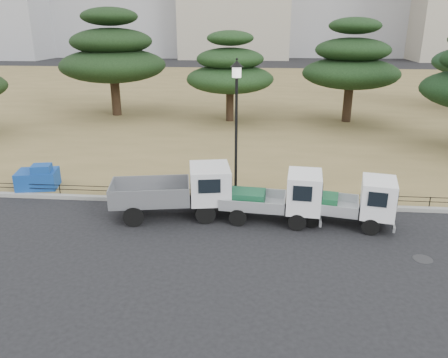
# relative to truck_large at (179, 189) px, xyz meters

# --- Properties ---
(ground) EXTENTS (220.00, 220.00, 0.00)m
(ground) POSITION_rel_truck_large_xyz_m (1.65, -1.36, -1.07)
(ground) COLOR black
(lawn) EXTENTS (120.00, 56.00, 0.15)m
(lawn) POSITION_rel_truck_large_xyz_m (1.65, 29.24, -0.99)
(lawn) COLOR olive
(lawn) RESTS_ON ground
(curb) EXTENTS (120.00, 0.25, 0.16)m
(curb) POSITION_rel_truck_large_xyz_m (1.65, 1.24, -0.99)
(curb) COLOR gray
(curb) RESTS_ON ground
(truck_large) EXTENTS (4.64, 2.50, 1.92)m
(truck_large) POSITION_rel_truck_large_xyz_m (0.00, 0.00, 0.00)
(truck_large) COLOR black
(truck_large) RESTS_ON ground
(truck_kei_front) EXTENTS (3.71, 1.84, 1.90)m
(truck_kei_front) POSITION_rel_truck_large_xyz_m (3.74, -0.11, -0.12)
(truck_kei_front) COLOR black
(truck_kei_front) RESTS_ON ground
(truck_kei_rear) EXTENTS (3.65, 2.08, 1.80)m
(truck_kei_rear) POSITION_rel_truck_large_xyz_m (6.34, -0.20, -0.17)
(truck_kei_rear) COLOR black
(truck_kei_rear) RESTS_ON ground
(street_lamp) EXTENTS (0.49, 0.49, 5.48)m
(street_lamp) POSITION_rel_truck_large_xyz_m (2.04, 1.54, 2.79)
(street_lamp) COLOR black
(street_lamp) RESTS_ON lawn
(pipe_fence) EXTENTS (38.00, 0.04, 0.40)m
(pipe_fence) POSITION_rel_truck_large_xyz_m (1.65, 1.39, -0.63)
(pipe_fence) COLOR black
(pipe_fence) RESTS_ON lawn
(tarp_pile) EXTENTS (1.87, 1.53, 1.10)m
(tarp_pile) POSITION_rel_truck_large_xyz_m (-6.57, 2.00, -0.48)
(tarp_pile) COLOR #14449D
(tarp_pile) RESTS_ON lawn
(manhole) EXTENTS (0.60, 0.60, 0.01)m
(manhole) POSITION_rel_truck_large_xyz_m (8.15, -2.56, -1.06)
(manhole) COLOR #2D2D30
(manhole) RESTS_ON ground
(pine_west_near) EXTENTS (7.91, 7.91, 7.91)m
(pine_west_near) POSITION_rel_truck_large_xyz_m (-8.36, 18.00, 3.65)
(pine_west_near) COLOR black
(pine_west_near) RESTS_ON lawn
(pine_center_left) EXTENTS (6.23, 6.23, 6.33)m
(pine_center_left) POSITION_rel_truck_large_xyz_m (0.61, 16.62, 2.74)
(pine_center_left) COLOR black
(pine_center_left) RESTS_ON lawn
(pine_center_right) EXTENTS (6.77, 6.77, 7.19)m
(pine_center_right) POSITION_rel_truck_large_xyz_m (9.09, 17.15, 3.25)
(pine_center_right) COLOR black
(pine_center_right) RESTS_ON lawn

